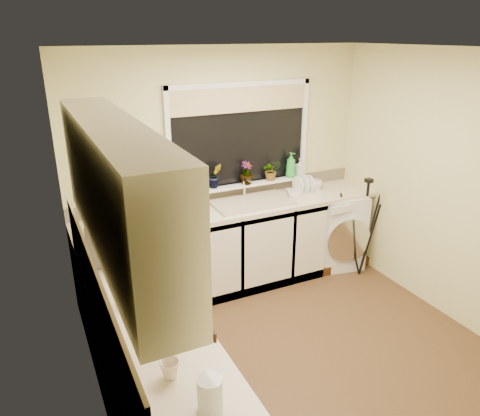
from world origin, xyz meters
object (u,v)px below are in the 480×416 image
(steel_jar, at_px, (133,296))
(glass_jug, at_px, (210,394))
(soap_bottle_clear, at_px, (300,167))
(microwave, at_px, (115,232))
(kettle, at_px, (132,258))
(plant_a, at_px, (198,178))
(plant_b, at_px, (215,176))
(dish_rack, at_px, (304,194))
(cup_back, at_px, (316,185))
(plant_c, at_px, (247,173))
(cup_left, at_px, (170,369))
(tripod, at_px, (364,228))
(plant_d, at_px, (271,170))
(washing_machine, at_px, (332,228))
(soap_bottle_green, at_px, (291,165))
(laptop, at_px, (166,213))

(steel_jar, bearing_deg, glass_jug, -83.78)
(soap_bottle_clear, bearing_deg, microwave, -162.28)
(kettle, relative_size, glass_jug, 1.04)
(kettle, relative_size, plant_a, 0.69)
(microwave, xyz_separation_m, soap_bottle_clear, (2.19, 0.70, 0.08))
(kettle, bearing_deg, plant_b, 43.88)
(dish_rack, bearing_deg, soap_bottle_clear, 91.80)
(soap_bottle_clear, height_order, cup_back, soap_bottle_clear)
(steel_jar, distance_m, microwave, 0.84)
(plant_c, distance_m, cup_left, 2.78)
(steel_jar, xyz_separation_m, cup_left, (0.01, -0.76, -0.01))
(tripod, bearing_deg, plant_d, 125.20)
(washing_machine, xyz_separation_m, soap_bottle_green, (-0.44, 0.24, 0.76))
(laptop, xyz_separation_m, dish_rack, (1.54, -0.03, -0.04))
(laptop, xyz_separation_m, cup_left, (-0.62, -2.07, -0.01))
(plant_b, bearing_deg, glass_jug, -113.30)
(dish_rack, height_order, cup_left, cup_left)
(laptop, height_order, microwave, microwave)
(microwave, distance_m, soap_bottle_green, 2.19)
(dish_rack, height_order, plant_d, plant_d)
(glass_jug, bearing_deg, steel_jar, 96.22)
(plant_a, bearing_deg, soap_bottle_green, 0.23)
(laptop, xyz_separation_m, plant_d, (1.26, 0.23, 0.20))
(microwave, xyz_separation_m, plant_d, (1.83, 0.71, 0.09))
(dish_rack, xyz_separation_m, soap_bottle_green, (-0.03, 0.25, 0.26))
(dish_rack, xyz_separation_m, plant_d, (-0.27, 0.26, 0.23))
(kettle, height_order, dish_rack, kettle)
(kettle, height_order, plant_b, plant_b)
(tripod, height_order, plant_c, plant_c)
(microwave, height_order, plant_d, plant_d)
(laptop, height_order, plant_a, plant_a)
(microwave, bearing_deg, dish_rack, -67.83)
(dish_rack, bearing_deg, plant_a, -171.17)
(cup_left, bearing_deg, soap_bottle_clear, 45.60)
(soap_bottle_green, bearing_deg, kettle, -152.36)
(plant_c, bearing_deg, tripod, -28.81)
(tripod, height_order, soap_bottle_green, soap_bottle_green)
(tripod, xyz_separation_m, glass_jug, (-2.59, -1.96, 0.42))
(cup_back, bearing_deg, plant_a, 175.87)
(tripod, relative_size, glass_jug, 6.32)
(plant_b, bearing_deg, steel_jar, -128.38)
(washing_machine, bearing_deg, microwave, -157.96)
(tripod, relative_size, plant_d, 5.19)
(laptop, distance_m, plant_c, 1.01)
(plant_b, bearing_deg, plant_a, -171.73)
(plant_a, bearing_deg, laptop, -151.80)
(plant_b, relative_size, soap_bottle_green, 0.91)
(microwave, height_order, plant_b, plant_b)
(plant_d, height_order, cup_back, plant_d)
(kettle, bearing_deg, tripod, 9.54)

